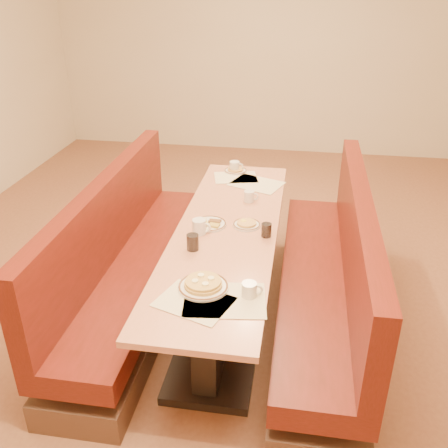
% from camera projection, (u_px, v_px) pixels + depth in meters
% --- Properties ---
extents(ground, '(8.00, 8.00, 0.00)m').
position_uv_depth(ground, '(226.00, 316.00, 3.81)').
color(ground, '#9E6647').
rests_on(ground, ground).
extents(room_envelope, '(6.04, 8.04, 2.82)m').
position_uv_depth(room_envelope, '(227.00, 52.00, 2.93)').
color(room_envelope, beige).
rests_on(room_envelope, ground).
extents(diner_table, '(0.70, 2.50, 0.75)m').
position_uv_depth(diner_table, '(227.00, 275.00, 3.64)').
color(diner_table, black).
rests_on(diner_table, ground).
extents(booth_left, '(0.55, 2.50, 1.05)m').
position_uv_depth(booth_left, '(131.00, 267.00, 3.75)').
color(booth_left, '#4C3326').
rests_on(booth_left, ground).
extents(booth_right, '(0.55, 2.50, 1.05)m').
position_uv_depth(booth_right, '(328.00, 285.00, 3.54)').
color(booth_right, '#4C3326').
rests_on(booth_right, ground).
extents(placemat_near_left, '(0.47, 0.41, 0.00)m').
position_uv_depth(placemat_near_left, '(194.00, 302.00, 2.71)').
color(placemat_near_left, beige).
rests_on(placemat_near_left, diner_table).
extents(placemat_near_right, '(0.49, 0.39, 0.00)m').
position_uv_depth(placemat_near_right, '(225.00, 300.00, 2.72)').
color(placemat_near_right, beige).
rests_on(placemat_near_right, diner_table).
extents(placemat_far_left, '(0.42, 0.35, 0.00)m').
position_uv_depth(placemat_far_left, '(236.00, 177.00, 4.32)').
color(placemat_far_left, beige).
rests_on(placemat_far_left, diner_table).
extents(placemat_far_right, '(0.49, 0.44, 0.00)m').
position_uv_depth(placemat_far_right, '(256.00, 184.00, 4.19)').
color(placemat_far_right, beige).
rests_on(placemat_far_right, diner_table).
extents(pancake_plate, '(0.29, 0.29, 0.06)m').
position_uv_depth(pancake_plate, '(203.00, 285.00, 2.82)').
color(pancake_plate, silver).
rests_on(pancake_plate, diner_table).
extents(eggs_plate, '(0.24, 0.24, 0.05)m').
position_uv_depth(eggs_plate, '(209.00, 223.00, 3.52)').
color(eggs_plate, silver).
rests_on(eggs_plate, diner_table).
extents(extra_plate_mid, '(0.20, 0.20, 0.04)m').
position_uv_depth(extra_plate_mid, '(247.00, 224.00, 3.51)').
color(extra_plate_mid, silver).
rests_on(extra_plate_mid, diner_table).
extents(extra_plate_far, '(0.20, 0.20, 0.04)m').
position_uv_depth(extra_plate_far, '(236.00, 170.00, 4.44)').
color(extra_plate_far, silver).
rests_on(extra_plate_far, diner_table).
extents(coffee_mug_a, '(0.12, 0.08, 0.09)m').
position_uv_depth(coffee_mug_a, '(250.00, 290.00, 2.73)').
color(coffee_mug_a, silver).
rests_on(coffee_mug_a, diner_table).
extents(coffee_mug_b, '(0.13, 0.10, 0.10)m').
position_uv_depth(coffee_mug_b, '(200.00, 226.00, 3.39)').
color(coffee_mug_b, silver).
rests_on(coffee_mug_b, diner_table).
extents(coffee_mug_c, '(0.11, 0.08, 0.09)m').
position_uv_depth(coffee_mug_c, '(250.00, 196.00, 3.86)').
color(coffee_mug_c, silver).
rests_on(coffee_mug_c, diner_table).
extents(coffee_mug_d, '(0.13, 0.09, 0.10)m').
position_uv_depth(coffee_mug_d, '(235.00, 167.00, 4.43)').
color(coffee_mug_d, silver).
rests_on(coffee_mug_d, diner_table).
extents(soda_tumbler_near, '(0.08, 0.08, 0.11)m').
position_uv_depth(soda_tumbler_near, '(193.00, 242.00, 3.20)').
color(soda_tumbler_near, black).
rests_on(soda_tumbler_near, diner_table).
extents(soda_tumbler_mid, '(0.07, 0.07, 0.10)m').
position_uv_depth(soda_tumbler_mid, '(266.00, 230.00, 3.36)').
color(soda_tumbler_mid, black).
rests_on(soda_tumbler_mid, diner_table).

